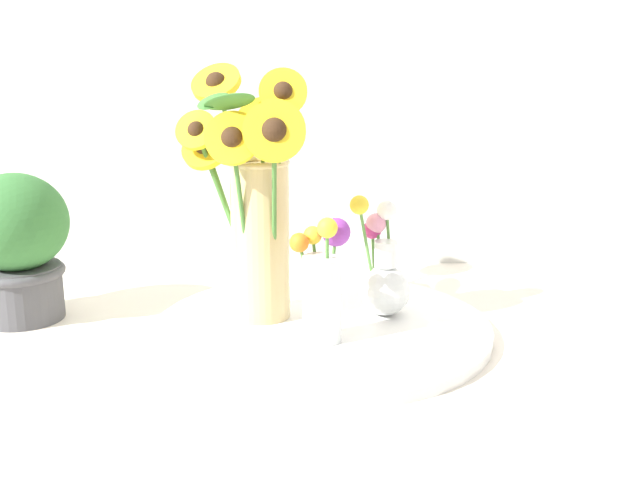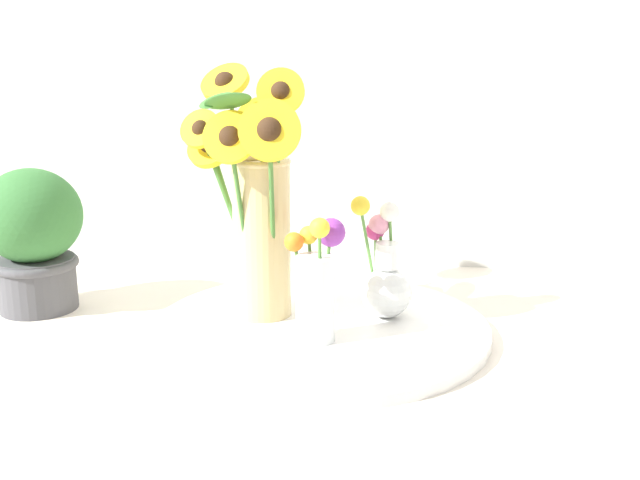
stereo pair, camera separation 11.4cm
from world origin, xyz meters
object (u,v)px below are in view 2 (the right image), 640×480
object	(u,v)px
potted_plant	(33,235)
vase_small_center	(317,282)
serving_tray	(320,328)
vase_bulb_right	(384,277)
mason_jar_sunflowers	(256,205)

from	to	relation	value
potted_plant	vase_small_center	bearing A→B (deg)	-15.33
potted_plant	serving_tray	bearing A→B (deg)	-8.04
serving_tray	potted_plant	distance (m)	0.51
vase_bulb_right	potted_plant	xyz separation A→B (m)	(-0.59, 0.03, 0.05)
vase_small_center	vase_bulb_right	bearing A→B (deg)	48.56
serving_tray	potted_plant	world-z (taller)	potted_plant
serving_tray	mason_jar_sunflowers	xyz separation A→B (m)	(-0.10, 0.03, 0.19)
vase_bulb_right	serving_tray	bearing A→B (deg)	-156.07
vase_small_center	vase_bulb_right	xyz separation A→B (m)	(0.10, 0.11, -0.02)
vase_small_center	potted_plant	world-z (taller)	potted_plant
vase_bulb_right	mason_jar_sunflowers	bearing A→B (deg)	-175.98
serving_tray	potted_plant	bearing A→B (deg)	171.96
vase_small_center	vase_bulb_right	distance (m)	0.15
serving_tray	vase_bulb_right	size ratio (longest dim) A/B	2.70
vase_small_center	vase_bulb_right	world-z (taller)	vase_bulb_right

